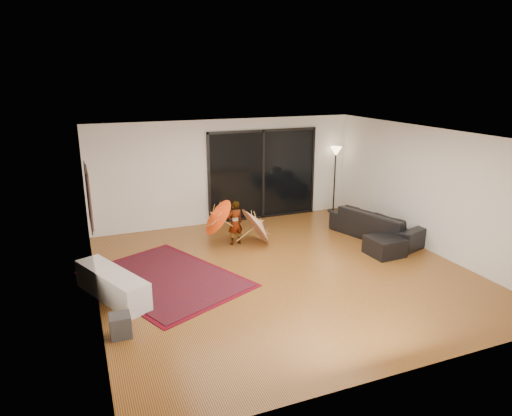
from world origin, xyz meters
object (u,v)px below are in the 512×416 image
ottoman (385,246)px  child (235,223)px  media_console (112,285)px  sofa (378,224)px

ottoman → child: child is taller
media_console → sofa: 6.26m
sofa → ottoman: size_ratio=3.32×
child → media_console: bearing=22.1°
ottoman → media_console: bearing=178.9°
child → sofa: bearing=157.6°
media_console → sofa: (6.20, 0.88, 0.08)m
sofa → child: (-3.33, 0.82, 0.18)m
media_console → child: (2.87, 1.70, 0.27)m
ottoman → child: (-2.80, 1.81, 0.32)m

